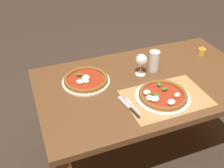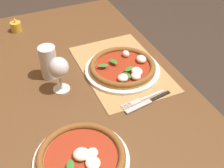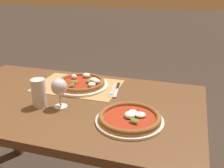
{
  "view_description": "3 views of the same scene",
  "coord_description": "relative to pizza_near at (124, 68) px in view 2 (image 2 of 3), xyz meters",
  "views": [
    {
      "loc": [
        -0.72,
        -1.23,
        1.73
      ],
      "look_at": [
        -0.25,
        0.01,
        0.77
      ],
      "focal_mm": 42.0,
      "sensor_mm": 36.0,
      "label": 1
    },
    {
      "loc": [
        -0.99,
        0.29,
        1.58
      ],
      "look_at": [
        -0.16,
        -0.07,
        0.82
      ],
      "focal_mm": 50.0,
      "sensor_mm": 36.0,
      "label": 2
    },
    {
      "loc": [
        -0.62,
        1.16,
        1.35
      ],
      "look_at": [
        -0.23,
        -0.1,
        0.82
      ],
      "focal_mm": 42.0,
      "sensor_mm": 36.0,
      "label": 3
    }
  ],
  "objects": [
    {
      "name": "dining_table",
      "position": [
        0.01,
        0.19,
        -0.12
      ],
      "size": [
        1.45,
        0.84,
        0.74
      ],
      "color": "brown",
      "rests_on": "ground"
    },
    {
      "name": "paper_placemat",
      "position": [
        0.03,
        -0.0,
        -0.02
      ],
      "size": [
        0.5,
        0.34,
        0.0
      ],
      "primitive_type": "cube",
      "color": "#A88451",
      "rests_on": "dining_table"
    },
    {
      "name": "pizza_near",
      "position": [
        0.0,
        0.0,
        0.0
      ],
      "size": [
        0.33,
        0.33,
        0.05
      ],
      "color": "silver",
      "rests_on": "paper_placemat"
    },
    {
      "name": "pizza_far",
      "position": [
        -0.38,
        0.33,
        -0.0
      ],
      "size": [
        0.31,
        0.31,
        0.05
      ],
      "color": "silver",
      "rests_on": "dining_table"
    },
    {
      "name": "wine_glass",
      "position": [
        -0.0,
        0.28,
        0.08
      ],
      "size": [
        0.08,
        0.08,
        0.16
      ],
      "color": "silver",
      "rests_on": "dining_table"
    },
    {
      "name": "pint_glass",
      "position": [
        0.11,
        0.3,
        0.05
      ],
      "size": [
        0.07,
        0.07,
        0.15
      ],
      "color": "silver",
      "rests_on": "dining_table"
    },
    {
      "name": "fork",
      "position": [
        -0.2,
        0.01,
        -0.02
      ],
      "size": [
        0.04,
        0.2,
        0.0
      ],
      "color": "#B7B7BC",
      "rests_on": "paper_placemat"
    },
    {
      "name": "knife",
      "position": [
        -0.22,
        -0.0,
        -0.02
      ],
      "size": [
        0.05,
        0.21,
        0.01
      ],
      "color": "black",
      "rests_on": "paper_placemat"
    },
    {
      "name": "votive_candle",
      "position": [
        0.55,
        0.36,
        0.0
      ],
      "size": [
        0.06,
        0.06,
        0.07
      ],
      "color": "gold",
      "rests_on": "dining_table"
    }
  ]
}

